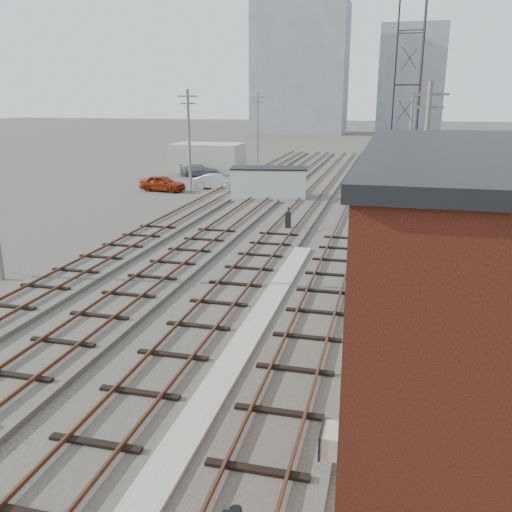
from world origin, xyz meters
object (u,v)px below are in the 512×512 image
(car_silver, at_px, (216,182))
(site_trailer, at_px, (269,183))
(switch_stand, at_px, (288,220))
(car_grey, at_px, (199,170))
(car_red, at_px, (162,183))

(car_silver, bearing_deg, site_trailer, -123.94)
(switch_stand, relative_size, car_silver, 0.34)
(switch_stand, bearing_deg, car_grey, 120.68)
(site_trailer, relative_size, car_grey, 1.54)
(car_silver, bearing_deg, switch_stand, -146.90)
(switch_stand, relative_size, car_grey, 0.33)
(switch_stand, bearing_deg, car_red, 137.28)
(site_trailer, bearing_deg, car_red, 162.16)
(site_trailer, bearing_deg, switch_stand, -80.29)
(switch_stand, height_order, car_red, switch_stand)
(car_silver, relative_size, car_grey, 0.96)
(switch_stand, distance_m, car_grey, 27.03)
(car_red, relative_size, car_grey, 0.98)
(switch_stand, bearing_deg, car_silver, 121.81)
(car_grey, bearing_deg, car_red, 159.74)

